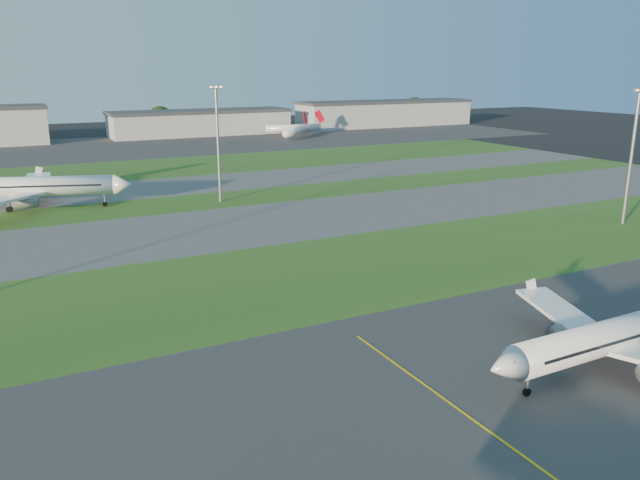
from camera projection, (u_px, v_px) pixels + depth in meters
grass_strip_a at (246, 285)px, 86.98m from camera, size 300.00×34.00×0.01m
taxiway_a at (183, 232)px, 115.27m from camera, size 300.00×32.00×0.01m
grass_strip_b at (152, 206)px, 136.70m from camera, size 300.00×18.00×0.01m
taxiway_b at (132, 190)px, 155.56m from camera, size 300.00×26.00×0.01m
grass_strip_c at (110, 171)px, 183.84m from camera, size 300.00×40.00×0.01m
apron_far at (83, 149)px, 235.28m from camera, size 400.00×80.00×0.01m
airliner_parked at (617, 335)px, 61.88m from camera, size 32.85×27.89×10.26m
airliner_taxiing at (29, 187)px, 133.31m from camera, size 41.13×34.73×13.33m
mini_jet_near at (296, 131)px, 269.28m from camera, size 21.03×21.86×9.48m
mini_jet_far at (293, 128)px, 283.86m from camera, size 28.61×5.97×9.48m
light_mast_centre at (218, 136)px, 137.68m from camera, size 3.20×0.70×25.80m
light_mast_east at (633, 148)px, 117.48m from camera, size 3.20×0.70×25.80m
hangar_east at (201, 122)px, 283.78m from camera, size 81.60×23.00×11.20m
hangar_far_east at (386, 113)px, 327.65m from camera, size 96.90×23.00×13.20m
tree_mid_west at (18, 127)px, 260.05m from camera, size 9.90×9.90×10.80m
tree_mid_east at (160, 119)px, 288.84m from camera, size 11.55×11.55×12.60m
tree_east at (307, 115)px, 320.41m from camera, size 10.45×10.45×11.40m
tree_far_east at (415, 108)px, 354.39m from camera, size 12.65×12.65×13.80m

